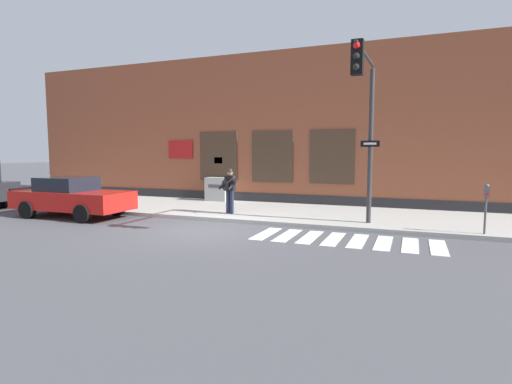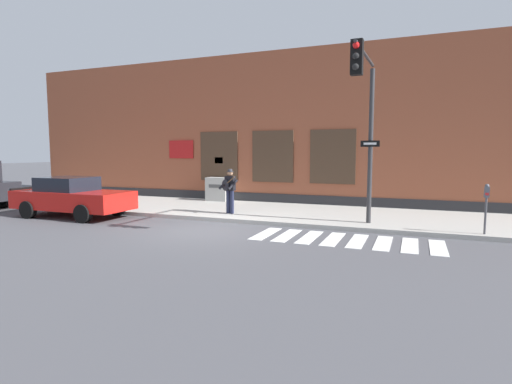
{
  "view_description": "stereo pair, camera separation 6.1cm",
  "coord_description": "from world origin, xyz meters",
  "px_view_note": "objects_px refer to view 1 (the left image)",
  "views": [
    {
      "loc": [
        6.1,
        -11.07,
        2.47
      ],
      "look_at": [
        1.05,
        1.73,
        1.1
      ],
      "focal_mm": 28.0,
      "sensor_mm": 36.0,
      "label": 1
    },
    {
      "loc": [
        6.16,
        -11.04,
        2.47
      ],
      "look_at": [
        1.05,
        1.73,
        1.1
      ],
      "focal_mm": 28.0,
      "sensor_mm": 36.0,
      "label": 2
    }
  ],
  "objects_px": {
    "red_car": "(71,197)",
    "parking_meter": "(486,201)",
    "traffic_light": "(366,109)",
    "busker": "(229,188)",
    "utility_box": "(217,189)"
  },
  "relations": [
    {
      "from": "red_car",
      "to": "utility_box",
      "type": "distance_m",
      "value": 6.54
    },
    {
      "from": "traffic_light",
      "to": "parking_meter",
      "type": "bearing_deg",
      "value": 9.15
    },
    {
      "from": "red_car",
      "to": "parking_meter",
      "type": "bearing_deg",
      "value": 5.56
    },
    {
      "from": "traffic_light",
      "to": "utility_box",
      "type": "height_order",
      "value": "traffic_light"
    },
    {
      "from": "red_car",
      "to": "busker",
      "type": "height_order",
      "value": "busker"
    },
    {
      "from": "busker",
      "to": "utility_box",
      "type": "height_order",
      "value": "busker"
    },
    {
      "from": "traffic_light",
      "to": "utility_box",
      "type": "bearing_deg",
      "value": 147.03
    },
    {
      "from": "parking_meter",
      "to": "utility_box",
      "type": "distance_m",
      "value": 11.5
    },
    {
      "from": "busker",
      "to": "utility_box",
      "type": "relative_size",
      "value": 1.51
    },
    {
      "from": "traffic_light",
      "to": "parking_meter",
      "type": "height_order",
      "value": "traffic_light"
    },
    {
      "from": "parking_meter",
      "to": "red_car",
      "type": "bearing_deg",
      "value": -174.44
    },
    {
      "from": "busker",
      "to": "utility_box",
      "type": "distance_m",
      "value": 4.12
    },
    {
      "from": "red_car",
      "to": "parking_meter",
      "type": "height_order",
      "value": "parking_meter"
    },
    {
      "from": "red_car",
      "to": "traffic_light",
      "type": "height_order",
      "value": "traffic_light"
    },
    {
      "from": "traffic_light",
      "to": "parking_meter",
      "type": "distance_m",
      "value": 4.28
    }
  ]
}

